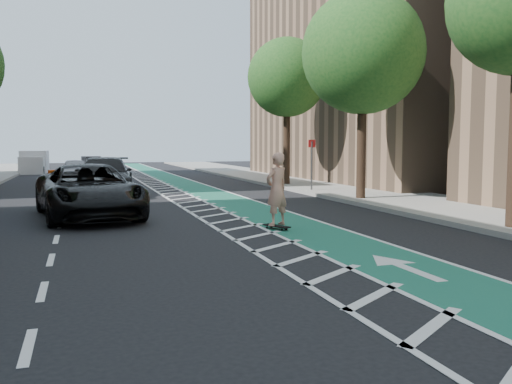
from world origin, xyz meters
name	(u,v)px	position (x,y,z in m)	size (l,w,h in m)	color
ground	(211,250)	(0.00, 0.00, 0.00)	(120.00, 120.00, 0.00)	black
bike_lane	(227,200)	(3.00, 10.00, 0.01)	(2.00, 90.00, 0.01)	#1B5F4F
buffer_strip	(190,201)	(1.50, 10.00, 0.01)	(1.40, 90.00, 0.01)	silver
sidewalk_right	(369,194)	(9.50, 10.00, 0.07)	(5.00, 90.00, 0.15)	gray
curb_right	(319,195)	(7.05, 10.00, 0.08)	(0.12, 90.00, 0.16)	gray
building_right_far	(403,32)	(17.50, 20.00, 9.50)	(14.00, 22.00, 19.00)	#84664C
tree_r_c	(361,54)	(7.90, 8.00, 5.77)	(4.20, 4.20, 7.90)	#382619
tree_r_d	(287,78)	(7.90, 16.00, 5.77)	(4.20, 4.20, 7.90)	#382619
sign_post	(312,164)	(7.60, 12.00, 1.35)	(0.35, 0.08, 2.47)	#4C4C4C
skateboard	(277,226)	(2.30, 2.22, 0.09)	(0.57, 0.86, 0.11)	black
skateboarder	(277,189)	(2.30, 2.22, 1.08)	(0.70, 0.46, 1.93)	tan
suv_near	(88,191)	(-2.40, 6.28, 0.83)	(2.74, 5.94, 1.65)	black
suv_far	(105,177)	(-1.63, 13.52, 0.85)	(2.37, 5.84, 1.70)	black
car_silver	(75,170)	(-2.96, 24.47, 0.69)	(1.63, 4.05, 1.38)	#A6A6AB
car_grey	(91,165)	(-1.88, 31.82, 0.69)	(1.45, 4.16, 1.37)	#535257
box_truck	(34,163)	(-6.15, 34.76, 0.81)	(2.02, 4.29, 1.77)	white
barrel_a	(67,200)	(-3.09, 8.07, 0.38)	(0.60, 0.60, 0.81)	#FC5A0D
barrel_b	(84,194)	(-2.51, 9.50, 0.45)	(0.70, 0.70, 0.95)	#D9520B
barrel_c	(53,179)	(-4.00, 19.00, 0.44)	(0.68, 0.68, 0.92)	#DF4A0B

